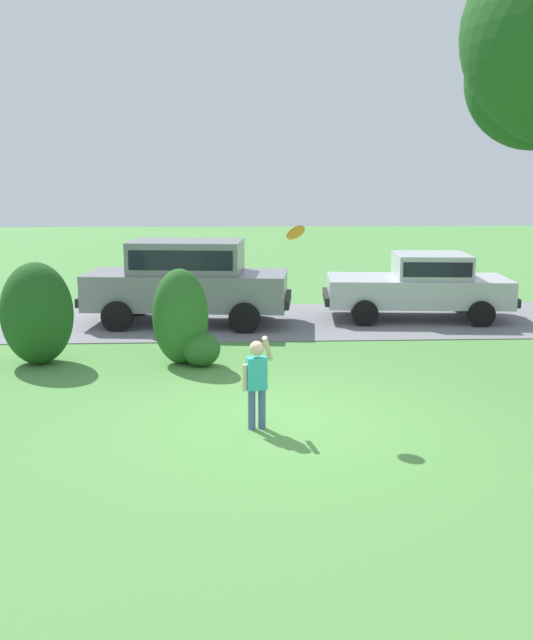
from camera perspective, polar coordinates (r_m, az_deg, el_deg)
The scene contains 8 objects.
ground_plane at distance 10.32m, azimuth 1.74°, elevation -7.85°, with size 80.00×80.00×0.00m, color #518E42.
driveway_strip at distance 17.23m, azimuth -0.12°, elevation -0.07°, with size 28.00×4.40×0.02m, color slate.
shrub_near_tree at distance 13.84m, azimuth -17.34°, elevation 0.13°, with size 1.28×1.26×1.85m.
shrub_centre_left at distance 13.28m, azimuth -6.43°, elevation -0.14°, with size 1.22×0.96×1.73m.
parked_sedan at distance 17.77m, azimuth 11.91°, elevation 2.77°, with size 4.54×2.37×1.56m.
parked_suv at distance 16.83m, azimuth -6.17°, elevation 3.28°, with size 4.87×2.48×1.92m.
child_thrower at distance 9.82m, azimuth -0.76°, elevation -4.46°, with size 0.43×0.31×1.29m.
frisbee at distance 10.28m, azimuth 2.28°, elevation 6.79°, with size 0.33×0.25×0.29m.
Camera 1 is at (-0.78, -9.73, 3.35)m, focal length 41.27 mm.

